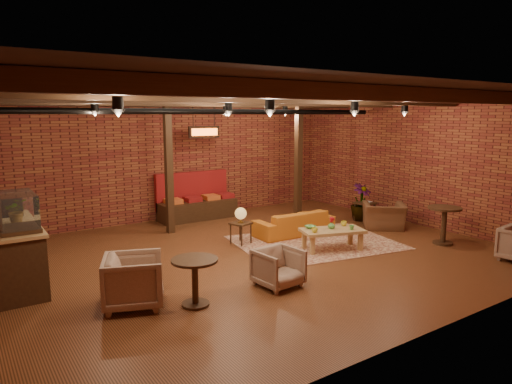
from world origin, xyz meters
TOP-DOWN VIEW (x-y plane):
  - floor at (0.00, 0.00)m, footprint 10.00×10.00m
  - ceiling at (0.00, 0.00)m, footprint 10.00×8.00m
  - wall_back at (0.00, 4.00)m, footprint 10.00×0.02m
  - wall_front at (0.00, -4.00)m, footprint 10.00×0.02m
  - wall_right at (5.00, 0.00)m, footprint 0.02×8.00m
  - ceiling_beams at (0.00, 0.00)m, footprint 9.80×6.40m
  - ceiling_pipe at (0.00, 1.60)m, footprint 9.60×0.12m
  - post_left at (-0.60, 2.60)m, footprint 0.16×0.16m
  - post_right at (2.80, 2.00)m, footprint 0.16×0.16m
  - service_counter at (-4.10, 1.00)m, footprint 0.80×2.50m
  - plant_counter at (-4.00, 1.20)m, footprint 0.35×0.39m
  - banquette at (0.60, 3.55)m, footprint 2.10×0.70m
  - service_sign at (0.60, 3.10)m, footprint 0.86×0.06m
  - ceiling_spotlights at (0.00, 0.00)m, footprint 6.40×4.40m
  - rug at (1.68, 0.00)m, footprint 3.77×3.13m
  - sofa at (1.73, 0.82)m, footprint 1.94×0.81m
  - coffee_table at (1.61, -0.57)m, footprint 1.41×1.01m
  - side_table_lamp at (0.28, 0.84)m, footprint 0.48×0.48m
  - round_table_left at (-2.00, -1.54)m, footprint 0.68×0.68m
  - armchair_a at (-2.76, -1.06)m, footprint 1.02×1.05m
  - armchair_b at (-0.53, -1.60)m, footprint 0.72×0.69m
  - armchair_right at (3.94, 0.04)m, footprint 1.15×1.12m
  - side_table_book at (4.15, 0.86)m, footprint 0.48×0.48m
  - round_table_right at (3.94, -1.61)m, footprint 0.70×0.70m
  - plant_tall at (4.14, 0.98)m, footprint 1.83×1.83m

SIDE VIEW (x-z plane):
  - floor at x=0.00m, z-range 0.00..0.00m
  - rug at x=1.68m, z-range 0.00..0.01m
  - sofa at x=1.73m, z-range 0.00..0.56m
  - armchair_b at x=-0.53m, z-range 0.00..0.69m
  - coffee_table at x=1.61m, z-range 0.05..0.74m
  - armchair_a at x=-2.76m, z-range 0.00..0.85m
  - armchair_right at x=3.94m, z-range 0.00..0.85m
  - side_table_book at x=4.15m, z-range 0.21..0.73m
  - round_table_left at x=-2.00m, z-range 0.13..0.84m
  - banquette at x=0.60m, z-range 0.00..1.00m
  - round_table_right at x=3.94m, z-range 0.14..0.96m
  - side_table_lamp at x=0.28m, z-range 0.21..1.02m
  - service_counter at x=-4.10m, z-range 0.00..1.60m
  - plant_counter at x=-4.00m, z-range 1.07..1.37m
  - plant_tall at x=4.14m, z-range 0.00..2.94m
  - wall_back at x=0.00m, z-range 0.00..3.20m
  - wall_front at x=0.00m, z-range 0.00..3.20m
  - wall_right at x=5.00m, z-range 0.00..3.20m
  - post_left at x=-0.60m, z-range 0.00..3.20m
  - post_right at x=2.80m, z-range 0.00..3.20m
  - service_sign at x=0.60m, z-range 2.20..2.50m
  - ceiling_pipe at x=0.00m, z-range 2.79..2.91m
  - ceiling_spotlights at x=0.00m, z-range 2.72..3.00m
  - ceiling_beams at x=0.00m, z-range 2.97..3.19m
  - ceiling at x=0.00m, z-range 3.19..3.21m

